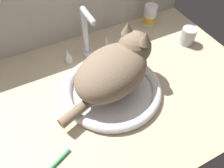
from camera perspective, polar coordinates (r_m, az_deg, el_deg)
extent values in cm
cube|color=#CCB793|center=(77.90, -1.39, -3.13)|extent=(109.06, 68.12, 3.00)
cube|color=beige|center=(92.29, -11.88, 19.38)|extent=(109.06, 2.40, 36.79)
torus|color=white|center=(76.08, 0.00, -1.21)|extent=(33.90, 33.90, 3.03)
cylinder|color=white|center=(77.02, 0.00, -1.78)|extent=(29.36, 29.36, 0.60)
cylinder|color=silver|center=(89.94, -6.23, 8.10)|extent=(4.00, 4.00, 2.50)
cylinder|color=silver|center=(83.61, -6.82, 13.29)|extent=(2.00, 2.00, 17.74)
sphere|color=silver|center=(78.72, -7.44, 18.48)|extent=(2.20, 2.20, 2.20)
cylinder|color=silver|center=(75.32, -6.17, 17.05)|extent=(2.00, 8.46, 2.00)
sphere|color=silver|center=(72.01, -4.81, 15.47)|extent=(2.10, 2.10, 2.10)
cylinder|color=silver|center=(88.62, -11.07, 6.19)|extent=(3.20, 3.20, 1.60)
cone|color=silver|center=(86.57, -11.37, 7.67)|extent=(2.88, 2.88, 4.58)
cylinder|color=silver|center=(92.54, -1.52, 9.45)|extent=(3.20, 3.20, 1.60)
cone|color=silver|center=(90.58, -1.56, 10.94)|extent=(2.88, 2.88, 4.58)
ellipsoid|color=#8C755B|center=(69.78, 0.00, 3.13)|extent=(31.48, 26.39, 13.72)
sphere|color=#8C755B|center=(73.64, 5.80, 9.26)|extent=(11.06, 11.06, 11.06)
cone|color=#8C755B|center=(71.57, 4.06, 14.09)|extent=(4.20, 4.20, 4.15)
cone|color=#8C755B|center=(68.46, 8.37, 11.77)|extent=(4.20, 4.20, 4.15)
ellipsoid|color=silver|center=(76.98, 7.72, 10.06)|extent=(4.70, 5.49, 3.54)
ellipsoid|color=silver|center=(75.40, 4.92, 6.54)|extent=(10.50, 12.06, 7.54)
cylinder|color=#8C755B|center=(67.73, -9.03, -6.94)|extent=(12.46, 7.11, 3.20)
cylinder|color=#B2B5BA|center=(99.05, 18.83, 11.32)|extent=(5.87, 5.87, 6.08)
cylinder|color=silver|center=(97.04, 19.36, 12.94)|extent=(5.98, 5.98, 1.00)
cylinder|color=white|center=(105.45, 9.65, 16.42)|extent=(5.46, 5.46, 7.61)
cylinder|color=gold|center=(105.78, 9.60, 16.15)|extent=(5.63, 5.63, 3.04)
cylinder|color=white|center=(102.92, 10.01, 18.68)|extent=(5.74, 5.74, 2.13)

